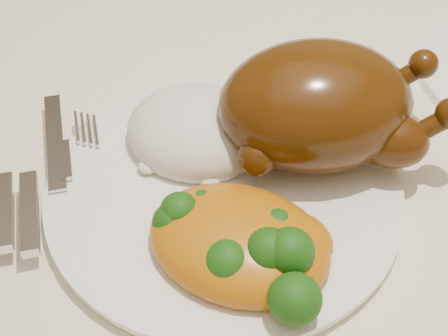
# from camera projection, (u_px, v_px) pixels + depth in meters

# --- Properties ---
(dining_table) EXTENTS (1.60, 0.90, 0.76)m
(dining_table) POSITION_uv_depth(u_px,v_px,m) (393.00, 155.00, 0.68)
(dining_table) COLOR brown
(dining_table) RESTS_ON floor
(tablecloth) EXTENTS (1.73, 1.03, 0.18)m
(tablecloth) POSITION_uv_depth(u_px,v_px,m) (407.00, 103.00, 0.63)
(tablecloth) COLOR silver
(tablecloth) RESTS_ON dining_table
(dinner_plate) EXTENTS (0.36, 0.36, 0.01)m
(dinner_plate) POSITION_uv_depth(u_px,v_px,m) (224.00, 191.00, 0.49)
(dinner_plate) COLOR white
(dinner_plate) RESTS_ON tablecloth
(roast_chicken) EXTENTS (0.21, 0.17, 0.10)m
(roast_chicken) POSITION_uv_depth(u_px,v_px,m) (321.00, 105.00, 0.49)
(roast_chicken) COLOR #492707
(roast_chicken) RESTS_ON dinner_plate
(rice_mound) EXTENTS (0.12, 0.11, 0.06)m
(rice_mound) POSITION_uv_depth(u_px,v_px,m) (197.00, 131.00, 0.52)
(rice_mound) COLOR white
(rice_mound) RESTS_ON dinner_plate
(mac_and_cheese) EXTENTS (0.14, 0.12, 0.06)m
(mac_and_cheese) POSITION_uv_depth(u_px,v_px,m) (245.00, 243.00, 0.43)
(mac_and_cheese) COLOR #C0780C
(mac_and_cheese) RESTS_ON dinner_plate
(cutlery) EXTENTS (0.08, 0.17, 0.01)m
(cutlery) POSITION_uv_depth(u_px,v_px,m) (32.00, 188.00, 0.48)
(cutlery) COLOR silver
(cutlery) RESTS_ON dinner_plate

